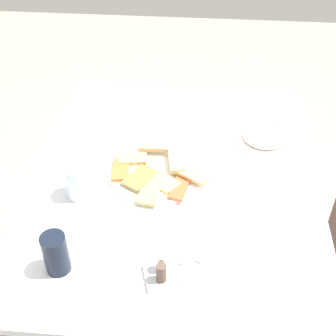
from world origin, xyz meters
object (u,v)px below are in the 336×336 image
object	(u,v)px
salad_plate_greens	(265,137)
spoon	(207,240)
dining_table	(175,193)
pide_platter	(156,170)
drinking_glass	(78,181)
fork	(194,239)
soda_can	(56,253)
paper_napkin	(201,241)
condiment_caddy	(162,272)

from	to	relation	value
salad_plate_greens	spoon	distance (m)	0.52
dining_table	pide_platter	xyz separation A→B (m)	(-0.01, -0.06, 0.09)
pide_platter	drinking_glass	bearing A→B (deg)	-61.82
drinking_glass	spoon	bearing A→B (deg)	68.80
salad_plate_greens	fork	distance (m)	0.53
salad_plate_greens	soda_can	size ratio (longest dim) A/B	1.70
pide_platter	spoon	xyz separation A→B (m)	(0.28, 0.17, -0.01)
paper_napkin	condiment_caddy	distance (m)	0.16
dining_table	salad_plate_greens	bearing A→B (deg)	126.18
pide_platter	fork	world-z (taller)	pide_platter
paper_napkin	drinking_glass	bearing A→B (deg)	-112.11
pide_platter	spoon	distance (m)	0.33
fork	condiment_caddy	world-z (taller)	condiment_caddy
dining_table	salad_plate_greens	distance (m)	0.38
fork	salad_plate_greens	bearing A→B (deg)	176.66
soda_can	paper_napkin	bearing A→B (deg)	108.83
fork	condiment_caddy	bearing A→B (deg)	-8.76
drinking_glass	paper_napkin	xyz separation A→B (m)	(0.16, 0.38, -0.05)
dining_table	condiment_caddy	bearing A→B (deg)	-0.79
dining_table	drinking_glass	world-z (taller)	drinking_glass
drinking_glass	paper_napkin	bearing A→B (deg)	67.89
pide_platter	condiment_caddy	xyz separation A→B (m)	(0.41, 0.06, 0.01)
fork	pide_platter	bearing A→B (deg)	-131.76
pide_platter	fork	bearing A→B (deg)	26.32
salad_plate_greens	condiment_caddy	world-z (taller)	condiment_caddy
dining_table	condiment_caddy	world-z (taller)	condiment_caddy
paper_napkin	salad_plate_greens	bearing A→B (deg)	156.50
spoon	fork	bearing A→B (deg)	-72.29
soda_can	fork	xyz separation A→B (m)	(-0.13, 0.35, -0.06)
salad_plate_greens	fork	xyz separation A→B (m)	(0.48, -0.23, -0.01)
salad_plate_greens	condiment_caddy	distance (m)	0.69
pide_platter	fork	xyz separation A→B (m)	(0.28, 0.14, -0.01)
salad_plate_greens	fork	world-z (taller)	salad_plate_greens
pide_platter	salad_plate_greens	world-z (taller)	salad_plate_greens
pide_platter	drinking_glass	size ratio (longest dim) A/B	3.02
dining_table	spoon	xyz separation A→B (m)	(0.26, 0.11, 0.08)
soda_can	condiment_caddy	size ratio (longest dim) A/B	1.09
fork	spoon	distance (m)	0.04
dining_table	paper_napkin	size ratio (longest dim) A/B	10.38
salad_plate_greens	condiment_caddy	xyz separation A→B (m)	(0.61, -0.31, 0.00)
soda_can	paper_napkin	xyz separation A→B (m)	(-0.13, 0.37, -0.06)
soda_can	spoon	size ratio (longest dim) A/B	0.75
dining_table	fork	size ratio (longest dim) A/B	6.17
condiment_caddy	soda_can	bearing A→B (deg)	-91.12
dining_table	fork	distance (m)	0.28
drinking_glass	soda_can	bearing A→B (deg)	2.08
fork	spoon	world-z (taller)	same
salad_plate_greens	drinking_glass	xyz separation A→B (m)	(0.33, -0.59, 0.04)
salad_plate_greens	paper_napkin	bearing A→B (deg)	-23.50
fork	spoon	bearing A→B (deg)	111.93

